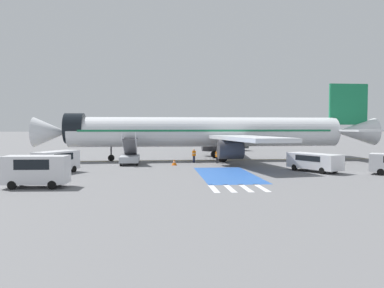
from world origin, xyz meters
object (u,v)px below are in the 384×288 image
(airliner, at_px, (210,132))
(traffic_cone_0, at_px, (174,162))
(boarding_stairs_forward, at_px, (130,156))
(ground_crew_1, at_px, (194,155))
(service_van_3, at_px, (36,169))
(service_van_0, at_px, (314,161))
(fuel_tanker, at_px, (225,141))
(ground_crew_0, at_px, (217,156))
(service_van_1, at_px, (56,160))

(airliner, distance_m, traffic_cone_0, 8.78)
(boarding_stairs_forward, distance_m, ground_crew_1, 8.00)
(boarding_stairs_forward, distance_m, service_van_3, 17.68)
(airliner, height_order, service_van_0, airliner)
(service_van_3, relative_size, traffic_cone_0, 6.78)
(service_van_0, bearing_deg, traffic_cone_0, 124.23)
(fuel_tanker, xyz_separation_m, service_van_3, (-21.65, -40.97, -0.38))
(ground_crew_0, bearing_deg, traffic_cone_0, 81.10)
(boarding_stairs_forward, bearing_deg, ground_crew_0, 2.02)
(ground_crew_0, bearing_deg, airliner, -26.52)
(service_van_0, xyz_separation_m, ground_crew_0, (-8.36, 9.62, -0.21))
(ground_crew_0, xyz_separation_m, traffic_cone_0, (-5.40, -2.08, -0.56))
(service_van_1, height_order, traffic_cone_0, service_van_1)
(fuel_tanker, distance_m, ground_crew_0, 24.29)
(service_van_0, relative_size, service_van_1, 1.19)
(service_van_0, relative_size, traffic_cone_0, 8.55)
(boarding_stairs_forward, bearing_deg, service_van_1, -128.86)
(boarding_stairs_forward, relative_size, fuel_tanker, 0.60)
(airliner, distance_m, fuel_tanker, 20.43)
(airliner, relative_size, ground_crew_1, 26.58)
(service_van_3, height_order, ground_crew_1, service_van_3)
(ground_crew_0, bearing_deg, service_van_1, 87.14)
(ground_crew_1, bearing_deg, service_van_1, -166.35)
(airliner, xyz_separation_m, traffic_cone_0, (-5.16, -6.22, -3.44))
(service_van_1, xyz_separation_m, ground_crew_0, (17.11, 8.75, -0.39))
(airliner, height_order, fuel_tanker, airliner)
(boarding_stairs_forward, distance_m, ground_crew_0, 10.70)
(boarding_stairs_forward, height_order, ground_crew_1, boarding_stairs_forward)
(service_van_1, bearing_deg, ground_crew_0, -124.17)
(fuel_tanker, distance_m, service_van_0, 33.45)
(service_van_0, bearing_deg, service_van_3, 170.23)
(service_van_0, height_order, ground_crew_1, service_van_0)
(service_van_0, xyz_separation_m, traffic_cone_0, (-13.76, 7.54, -0.77))
(boarding_stairs_forward, height_order, service_van_1, boarding_stairs_forward)
(boarding_stairs_forward, height_order, ground_crew_0, boarding_stairs_forward)
(traffic_cone_0, bearing_deg, ground_crew_1, 48.29)
(fuel_tanker, bearing_deg, traffic_cone_0, 154.88)
(fuel_tanker, relative_size, service_van_1, 1.77)
(fuel_tanker, bearing_deg, boarding_stairs_forward, 144.02)
(fuel_tanker, distance_m, traffic_cone_0, 27.95)
(boarding_stairs_forward, relative_size, traffic_cone_0, 7.63)
(service_van_0, distance_m, service_van_3, 25.82)
(ground_crew_0, bearing_deg, ground_crew_1, 43.28)
(fuel_tanker, bearing_deg, service_van_3, 149.68)
(boarding_stairs_forward, xyz_separation_m, traffic_cone_0, (5.28, -1.55, -0.64))
(service_van_3, bearing_deg, fuel_tanker, -25.07)
(ground_crew_1, distance_m, traffic_cone_0, 3.97)
(airliner, height_order, boarding_stairs_forward, airliner)
(airliner, relative_size, fuel_tanker, 5.29)
(ground_crew_1, relative_size, traffic_cone_0, 2.53)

